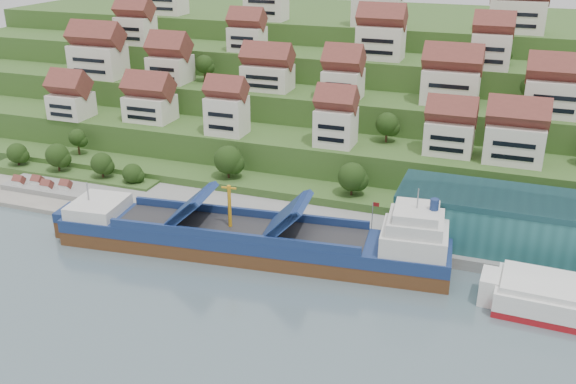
% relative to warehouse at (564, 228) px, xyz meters
% --- Properties ---
extents(ground, '(300.00, 300.00, 0.00)m').
position_rel_warehouse_xyz_m(ground, '(-52.00, -17.00, -7.20)').
color(ground, slate).
rests_on(ground, ground).
extents(quay, '(180.00, 14.00, 2.20)m').
position_rel_warehouse_xyz_m(quay, '(-32.00, -2.00, -6.10)').
color(quay, gray).
rests_on(quay, ground).
extents(pebble_beach, '(45.00, 20.00, 1.00)m').
position_rel_warehouse_xyz_m(pebble_beach, '(-110.00, -5.00, -6.70)').
color(pebble_beach, gray).
rests_on(pebble_beach, ground).
extents(hillside, '(260.00, 128.00, 31.00)m').
position_rel_warehouse_xyz_m(hillside, '(-52.00, 86.55, 3.46)').
color(hillside, '#2D4C1E').
rests_on(hillside, ground).
extents(hillside_village, '(158.67, 64.95, 29.48)m').
position_rel_warehouse_xyz_m(hillside_village, '(-54.28, 43.74, 17.07)').
color(hillside_village, silver).
rests_on(hillside_village, ground).
extents(hillside_trees, '(145.99, 61.95, 30.67)m').
position_rel_warehouse_xyz_m(hillside_trees, '(-61.39, 24.60, 8.07)').
color(hillside_trees, '#233F15').
rests_on(hillside_trees, ground).
extents(warehouse, '(60.00, 15.00, 10.00)m').
position_rel_warehouse_xyz_m(warehouse, '(0.00, 0.00, 0.00)').
color(warehouse, '#266467').
rests_on(warehouse, quay).
extents(flagpole, '(1.28, 0.16, 8.00)m').
position_rel_warehouse_xyz_m(flagpole, '(-33.89, -7.00, -0.32)').
color(flagpole, gray).
rests_on(flagpole, quay).
extents(beach_huts, '(14.40, 3.70, 2.20)m').
position_rel_warehouse_xyz_m(beach_huts, '(-112.00, -6.25, -5.10)').
color(beach_huts, white).
rests_on(beach_huts, pebble_beach).
extents(cargo_ship, '(75.26, 19.02, 16.47)m').
position_rel_warehouse_xyz_m(cargo_ship, '(-53.22, -16.25, -4.03)').
color(cargo_ship, '#55321A').
rests_on(cargo_ship, ground).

